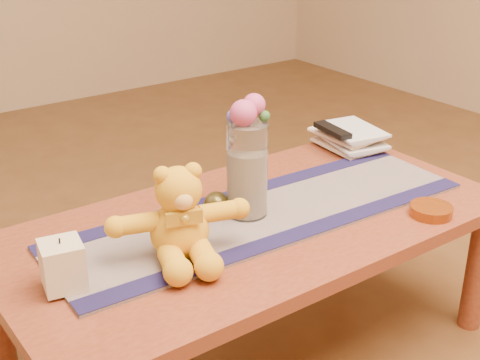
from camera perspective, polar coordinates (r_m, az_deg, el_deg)
floor at (r=2.06m, az=1.16°, el=-14.58°), size 5.50×5.50×0.00m
coffee_table_top at (r=1.82m, az=1.28°, el=-3.94°), size 1.40×0.70×0.04m
table_leg_fr at (r=2.18m, az=19.68°, el=-7.20°), size 0.07×0.07×0.41m
table_leg_br at (r=2.50m, az=8.94°, el=-1.91°), size 0.07×0.07×0.41m
persian_runner at (r=1.83m, az=2.09°, el=-2.96°), size 1.21×0.40×0.01m
runner_border_near at (r=1.73m, az=4.90°, el=-4.62°), size 1.20×0.11×0.00m
runner_border_far at (r=1.94m, az=-0.40°, el=-1.22°), size 1.20×0.11×0.00m
teddy_bear at (r=1.59m, az=-5.26°, el=-2.80°), size 0.39×0.36×0.22m
pillar_candle at (r=1.53m, az=-14.97°, el=-7.05°), size 0.11×0.11×0.11m
candle_wick at (r=1.51m, az=-15.22°, el=-5.07°), size 0.00×0.00×0.01m
glass_vase at (r=1.77m, az=0.61°, el=0.88°), size 0.11×0.11×0.26m
potpourri_fill at (r=1.79m, az=0.61°, el=-0.27°), size 0.09×0.09×0.18m
rose_left at (r=1.69m, az=0.29°, el=5.76°), size 0.07×0.07×0.07m
rose_right at (r=1.73m, az=1.21°, el=6.47°), size 0.06×0.06×0.06m
blue_flower_back at (r=1.75m, az=0.21°, el=6.09°), size 0.04×0.04×0.04m
blue_flower_side at (r=1.72m, az=-0.57°, el=5.47°), size 0.04×0.04×0.04m
leaf_sprig at (r=1.73m, az=2.10°, el=5.50°), size 0.03×0.03×0.03m
bronze_ball at (r=1.80m, az=-2.03°, el=-2.07°), size 0.07×0.07×0.07m
book_bottom at (r=2.28m, az=7.68°, el=2.57°), size 0.18×0.24×0.02m
book_lower at (r=2.27m, az=7.86°, el=3.00°), size 0.21×0.25×0.02m
book_upper at (r=2.26m, az=7.56°, el=3.47°), size 0.17×0.23×0.02m
book_top at (r=2.26m, az=7.87°, el=3.92°), size 0.20×0.25×0.02m
tv_remote at (r=2.24m, az=7.93°, el=4.26°), size 0.07×0.16×0.02m
amber_dish at (r=1.90m, az=16.06°, el=-2.52°), size 0.12×0.12×0.03m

